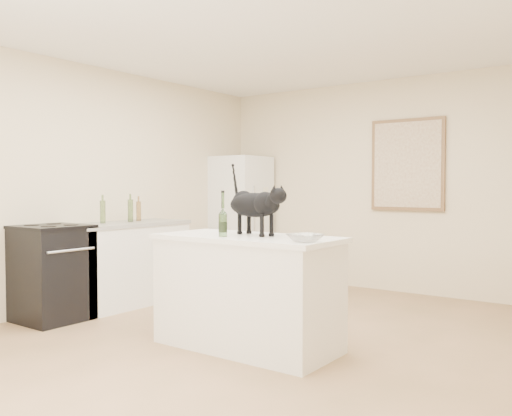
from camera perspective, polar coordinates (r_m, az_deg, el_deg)
The scene contains 17 objects.
floor at distance 4.75m, azimuth -0.40°, elevation -13.52°, with size 5.50×5.50×0.00m, color #A87C59.
ceiling at distance 4.75m, azimuth -0.41°, elevation 18.24°, with size 5.50×5.50×0.00m, color white.
wall_back at distance 6.97m, azimuth 13.19°, elevation 2.28°, with size 4.50×4.50×0.00m, color beige.
wall_left at distance 6.18m, azimuth -17.42°, elevation 2.24°, with size 5.50×5.50×0.00m, color beige.
island_base at distance 4.44m, azimuth -0.91°, elevation -8.95°, with size 1.44×0.67×0.86m, color white.
island_top at distance 4.37m, azimuth -0.92°, elevation -3.15°, with size 1.50×0.70×0.04m, color white.
left_cabinets at distance 6.19m, azimuth -13.42°, elevation -5.79°, with size 0.60×1.40×0.86m, color white.
left_countertop at distance 6.15m, azimuth -13.46°, elevation -1.63°, with size 0.62×1.44×0.04m, color gray.
stove at distance 5.65m, azimuth -20.42°, elevation -6.44°, with size 0.60×0.60×0.90m, color black.
fridge at distance 7.63m, azimuth -1.65°, elevation -1.04°, with size 0.68×0.68×1.70m, color white.
artwork_frame at distance 6.84m, azimuth 15.43°, elevation 4.36°, with size 0.90×0.03×1.10m, color brown.
artwork_canvas at distance 6.82m, azimuth 15.38°, elevation 4.36°, with size 0.82×0.00×1.02m, color beige.
black_cat at distance 4.39m, azimuth -0.16°, elevation -0.02°, with size 0.62×0.19×0.43m, color black, non-canonical shape.
wine_bottle at distance 4.28m, azimuth -3.46°, elevation -0.90°, with size 0.07×0.07×0.31m, color #2D5F26.
glass_bowl at distance 3.88m, azimuth 5.12°, elevation -3.12°, with size 0.24×0.24×0.06m, color silver.
fridge_paper at distance 7.52m, azimuth 1.02°, elevation 1.49°, with size 0.01×0.15×0.19m, color white.
counter_bottle_cluster at distance 6.15m, azimuth -13.62°, elevation -0.33°, with size 0.12×0.54×0.25m.
Camera 1 is at (2.72, -3.67, 1.30)m, focal length 38.51 mm.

